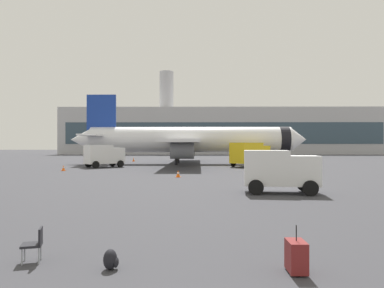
% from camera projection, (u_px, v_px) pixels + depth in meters
% --- Properties ---
extents(airplane_at_gate, '(35.63, 32.03, 10.50)m').
position_uv_depth(airplane_at_gate, '(189.00, 140.00, 55.04)').
color(airplane_at_gate, white).
rests_on(airplane_at_gate, ground).
extents(service_truck, '(5.13, 4.71, 2.90)m').
position_uv_depth(service_truck, '(104.00, 155.00, 47.11)').
color(service_truck, white).
rests_on(service_truck, ground).
extents(fuel_truck, '(5.93, 5.95, 3.20)m').
position_uv_depth(fuel_truck, '(250.00, 153.00, 48.88)').
color(fuel_truck, yellow).
rests_on(fuel_truck, ground).
extents(cargo_van, '(4.61, 2.78, 2.60)m').
position_uv_depth(cargo_van, '(280.00, 169.00, 22.11)').
color(cargo_van, white).
rests_on(cargo_van, ground).
extents(safety_cone_near, '(0.44, 0.44, 0.64)m').
position_uv_depth(safety_cone_near, '(178.00, 174.00, 32.95)').
color(safety_cone_near, '#F2590C').
rests_on(safety_cone_near, ground).
extents(safety_cone_mid, '(0.44, 0.44, 0.72)m').
position_uv_depth(safety_cone_mid, '(134.00, 159.00, 63.65)').
color(safety_cone_mid, '#F2590C').
rests_on(safety_cone_mid, ground).
extents(safety_cone_far, '(0.44, 0.44, 0.62)m').
position_uv_depth(safety_cone_far, '(63.00, 168.00, 41.00)').
color(safety_cone_far, '#F2590C').
rests_on(safety_cone_far, ground).
extents(rolling_suitcase, '(0.40, 0.64, 1.10)m').
position_uv_depth(rolling_suitcase, '(296.00, 256.00, 8.38)').
color(rolling_suitcase, maroon).
rests_on(rolling_suitcase, ground).
extents(traveller_backpack, '(0.36, 0.40, 0.48)m').
position_uv_depth(traveller_backpack, '(111.00, 260.00, 8.62)').
color(traveller_backpack, black).
rests_on(traveller_backpack, ground).
extents(gate_chair, '(0.59, 0.59, 0.86)m').
position_uv_depth(gate_chair, '(35.00, 242.00, 9.15)').
color(gate_chair, black).
rests_on(gate_chair, ground).
extents(terminal_building, '(97.01, 18.22, 25.94)m').
position_uv_depth(terminal_building, '(221.00, 131.00, 114.86)').
color(terminal_building, '#B2B2B7').
rests_on(terminal_building, ground).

